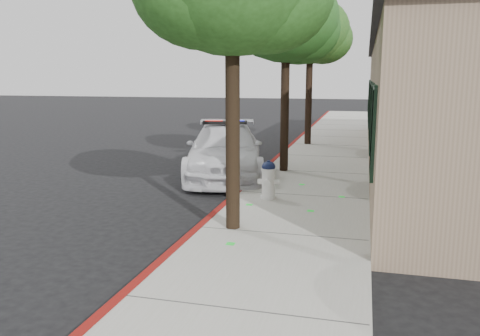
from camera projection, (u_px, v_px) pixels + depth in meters
name	position (u px, v px, depth m)	size (l,w,h in m)	color
ground	(196.00, 234.00, 9.16)	(120.00, 120.00, 0.00)	black
sidewalk	(300.00, 198.00, 11.61)	(3.20, 60.00, 0.15)	#9C9A8E
red_curb	(239.00, 194.00, 11.98)	(0.14, 60.00, 0.16)	maroon
police_car	(225.00, 150.00, 14.44)	(3.43, 5.72, 1.67)	white
fire_hydrant	(268.00, 179.00, 11.18)	(0.51, 0.44, 0.90)	white
street_tree_mid	(287.00, 23.00, 13.88)	(3.03, 3.08, 5.74)	black
street_tree_far	(311.00, 34.00, 19.68)	(3.30, 3.22, 6.01)	black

